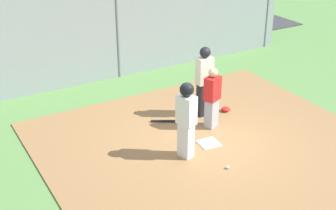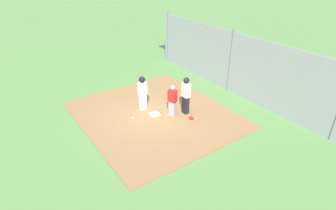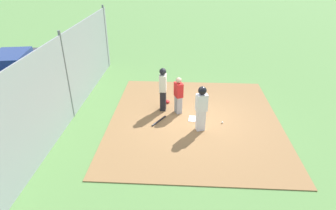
# 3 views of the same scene
# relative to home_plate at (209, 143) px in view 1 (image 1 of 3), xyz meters

# --- Properties ---
(ground_plane) EXTENTS (140.00, 140.00, 0.00)m
(ground_plane) POSITION_rel_home_plate_xyz_m (0.00, 0.00, -0.04)
(ground_plane) COLOR #5B8947
(dirt_infield) EXTENTS (7.20, 6.40, 0.03)m
(dirt_infield) POSITION_rel_home_plate_xyz_m (0.00, 0.00, -0.03)
(dirt_infield) COLOR olive
(dirt_infield) RESTS_ON ground_plane
(home_plate) EXTENTS (0.48, 0.48, 0.02)m
(home_plate) POSITION_rel_home_plate_xyz_m (0.00, 0.00, 0.00)
(home_plate) COLOR white
(home_plate) RESTS_ON dirt_infield
(catcher) EXTENTS (0.45, 0.39, 1.50)m
(catcher) POSITION_rel_home_plate_xyz_m (-0.51, -0.64, 0.76)
(catcher) COLOR #9E9EA3
(catcher) RESTS_ON dirt_infield
(umpire) EXTENTS (0.39, 0.28, 1.78)m
(umpire) POSITION_rel_home_plate_xyz_m (-0.70, -1.26, 0.93)
(umpire) COLOR black
(umpire) RESTS_ON dirt_infield
(runner) EXTENTS (0.36, 0.44, 1.69)m
(runner) POSITION_rel_home_plate_xyz_m (0.73, 0.18, 0.96)
(runner) COLOR silver
(runner) RESTS_ON dirt_infield
(baseball_bat) EXTENTS (0.77, 0.49, 0.06)m
(baseball_bat) POSITION_rel_home_plate_xyz_m (0.26, -1.35, 0.02)
(baseball_bat) COLOR black
(baseball_bat) RESTS_ON dirt_infield
(catcher_mask) EXTENTS (0.24, 0.20, 0.12)m
(catcher_mask) POSITION_rel_home_plate_xyz_m (-1.30, -1.13, 0.05)
(catcher_mask) COLOR red
(catcher_mask) RESTS_ON dirt_infield
(baseball) EXTENTS (0.07, 0.07, 0.07)m
(baseball) POSITION_rel_home_plate_xyz_m (0.25, 1.03, 0.03)
(baseball) COLOR white
(baseball) RESTS_ON dirt_infield
(backstop_fence) EXTENTS (12.00, 0.10, 3.35)m
(backstop_fence) POSITION_rel_home_plate_xyz_m (0.00, -4.74, 1.56)
(backstop_fence) COLOR #93999E
(backstop_fence) RESTS_ON ground_plane
(parking_lot) EXTENTS (18.00, 5.20, 0.04)m
(parking_lot) POSITION_rel_home_plate_xyz_m (0.00, -8.72, -0.02)
(parking_lot) COLOR #38383D
(parking_lot) RESTS_ON ground_plane
(parked_car_blue) EXTENTS (4.43, 2.42, 1.28)m
(parked_car_blue) POSITION_rel_home_plate_xyz_m (-3.58, -9.11, 0.57)
(parked_car_blue) COLOR #28428C
(parked_car_blue) RESTS_ON parking_lot
(parked_car_green) EXTENTS (4.22, 1.92, 1.28)m
(parked_car_green) POSITION_rel_home_plate_xyz_m (0.32, -8.08, 0.57)
(parked_car_green) COLOR #235B38
(parked_car_green) RESTS_ON parking_lot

